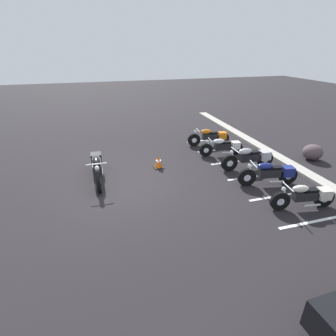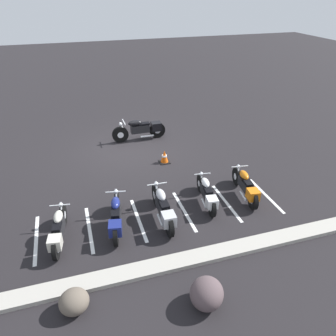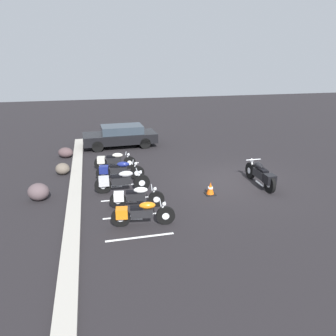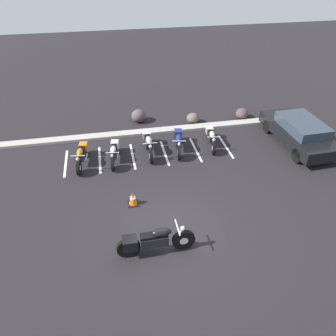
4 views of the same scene
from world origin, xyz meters
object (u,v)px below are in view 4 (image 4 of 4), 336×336
Objects in this scene: parked_bike_2 at (148,143)px; traffic_cone at (133,199)px; parked_bike_0 at (82,154)px; landscape_rock_1 at (139,116)px; parked_bike_1 at (114,152)px; landscape_rock_2 at (193,118)px; landscape_rock_0 at (242,114)px; motorcycle_black_featured at (152,241)px; parked_bike_3 at (179,141)px; car_black at (299,132)px; parked_bike_4 at (211,137)px.

parked_bike_2 is 3.63m from traffic_cone.
parked_bike_0 is at bearing 120.77° from traffic_cone.
landscape_rock_1 reaches higher than traffic_cone.
landscape_rock_2 is at bearing 130.68° from parked_bike_1.
traffic_cone is (-6.49, -5.85, -0.04)m from landscape_rock_0.
motorcycle_black_featured is at bearing -5.45° from parked_bike_2.
motorcycle_black_featured is 6.16m from parked_bike_3.
parked_bike_0 reaches higher than landscape_rock_2.
landscape_rock_0 is 1.55× the size of traffic_cone.
parked_bike_2 is 6.96m from car_black.
parked_bike_0 is 2.60× the size of landscape_rock_0.
parked_bike_4 reaches higher than parked_bike_1.
motorcycle_black_featured is 5.51m from parked_bike_1.
motorcycle_black_featured reaches higher than parked_bike_2.
parked_bike_2 is (1.55, 0.38, 0.05)m from parked_bike_1.
landscape_rock_0 is at bearing 42.04° from traffic_cone.
parked_bike_4 is at bearing 104.19° from parked_bike_3.
motorcycle_black_featured is at bearing -94.26° from landscape_rock_1.
parked_bike_2 reaches higher than parked_bike_1.
motorcycle_black_featured is 3.71× the size of landscape_rock_2.
parked_bike_0 is 3.60m from traffic_cone.
parked_bike_1 is 8.49m from car_black.
landscape_rock_1 is (2.85, 3.45, -0.10)m from parked_bike_0.
parked_bike_1 is 2.95m from parked_bike_3.
parked_bike_2 is 3.60m from landscape_rock_2.
motorcycle_black_featured is 10.27m from landscape_rock_0.
landscape_rock_2 is (2.76, -0.70, -0.07)m from landscape_rock_1.
landscape_rock_0 is (-1.51, 3.11, -0.41)m from car_black.
parked_bike_0 is at bearing -129.57° from landscape_rock_1.
parked_bike_2 reaches higher than landscape_rock_0.
parked_bike_0 is 9.85m from car_black.
parked_bike_3 is 1.06× the size of parked_bike_4.
landscape_rock_0 is (2.47, 2.34, -0.15)m from parked_bike_4.
parked_bike_3 reaches higher than landscape_rock_0.
car_black reaches higher than parked_bike_2.
motorcycle_black_featured is 9.22m from car_black.
parked_bike_1 is at bearing -146.97° from landscape_rock_2.
parked_bike_2 is 3.08m from landscape_rock_1.
motorcycle_black_featured is at bearing -9.18° from parked_bike_3.
car_black is 5.26m from landscape_rock_2.
parked_bike_1 is at bearing -75.38° from parked_bike_4.
landscape_rock_2 is (2.69, 2.38, -0.20)m from parked_bike_2.
motorcycle_black_featured is 5.88m from parked_bike_2.
landscape_rock_2 is at bearing 162.41° from parked_bike_3.
parked_bike_1 reaches higher than landscape_rock_0.
parked_bike_4 is 0.46× the size of car_black.
motorcycle_black_featured is 8.90m from landscape_rock_2.
parked_bike_4 is at bearing 57.98° from motorcycle_black_featured.
car_black is at bearing 85.86° from parked_bike_2.
parked_bike_0 reaches higher than landscape_rock_0.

